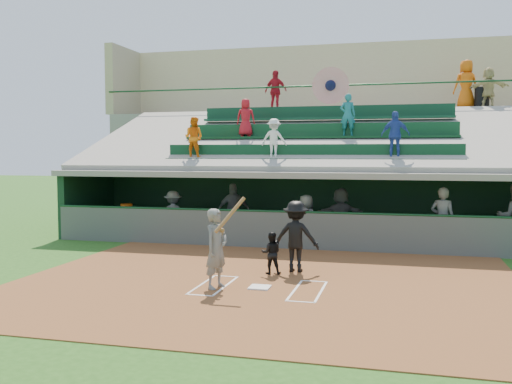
% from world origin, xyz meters
% --- Properties ---
extents(ground, '(100.00, 100.00, 0.00)m').
position_xyz_m(ground, '(0.00, 0.00, 0.00)').
color(ground, '#225116').
rests_on(ground, ground).
extents(dirt_slab, '(11.00, 9.00, 0.02)m').
position_xyz_m(dirt_slab, '(0.00, 0.50, 0.01)').
color(dirt_slab, brown).
rests_on(dirt_slab, ground).
extents(home_plate, '(0.43, 0.43, 0.03)m').
position_xyz_m(home_plate, '(0.00, 0.00, 0.04)').
color(home_plate, white).
rests_on(home_plate, dirt_slab).
extents(batters_box_chalk, '(2.65, 1.85, 0.01)m').
position_xyz_m(batters_box_chalk, '(0.00, 0.00, 0.02)').
color(batters_box_chalk, white).
rests_on(batters_box_chalk, dirt_slab).
extents(dugout_floor, '(16.00, 3.50, 0.04)m').
position_xyz_m(dugout_floor, '(0.00, 6.75, 0.02)').
color(dugout_floor, gray).
rests_on(dugout_floor, ground).
extents(concourse_slab, '(20.00, 3.00, 4.60)m').
position_xyz_m(concourse_slab, '(0.00, 13.50, 2.30)').
color(concourse_slab, gray).
rests_on(concourse_slab, ground).
extents(grandstand, '(20.40, 10.40, 7.80)m').
position_xyz_m(grandstand, '(-0.01, 10.51, 2.26)').
color(grandstand, '#4E534E').
rests_on(grandstand, ground).
extents(batter_at_plate, '(0.92, 0.78, 1.95)m').
position_xyz_m(batter_at_plate, '(-0.88, -0.23, 0.87)').
color(batter_at_plate, '#5A5D58').
rests_on(batter_at_plate, dirt_slab).
extents(catcher, '(0.55, 0.47, 0.99)m').
position_xyz_m(catcher, '(-0.08, 1.43, 0.51)').
color(catcher, black).
rests_on(catcher, dirt_slab).
extents(home_umpire, '(1.11, 0.65, 1.70)m').
position_xyz_m(home_umpire, '(0.44, 1.86, 0.87)').
color(home_umpire, black).
rests_on(home_umpire, dirt_slab).
extents(dugout_bench, '(14.43, 2.75, 0.44)m').
position_xyz_m(dugout_bench, '(-0.21, 7.90, 0.26)').
color(dugout_bench, '#956336').
rests_on(dugout_bench, dugout_floor).
extents(white_table, '(0.84, 0.63, 0.73)m').
position_xyz_m(white_table, '(-5.99, 5.88, 0.41)').
color(white_table, white).
rests_on(white_table, dugout_floor).
extents(water_cooler, '(0.39, 0.39, 0.39)m').
position_xyz_m(water_cooler, '(-6.05, 5.81, 0.97)').
color(water_cooler, '#D4540C').
rests_on(water_cooler, white_table).
extents(dugout_player_a, '(1.15, 0.90, 1.57)m').
position_xyz_m(dugout_player_a, '(-4.42, 5.93, 0.83)').
color(dugout_player_a, '#5B5E58').
rests_on(dugout_player_a, dugout_floor).
extents(dugout_player_b, '(1.16, 0.86, 1.83)m').
position_xyz_m(dugout_player_b, '(-2.50, 6.47, 0.95)').
color(dugout_player_b, '#5C5E59').
rests_on(dugout_player_b, dugout_floor).
extents(dugout_player_c, '(0.90, 0.78, 1.56)m').
position_xyz_m(dugout_player_c, '(0.07, 5.56, 0.82)').
color(dugout_player_c, '#51544F').
rests_on(dugout_player_c, dugout_floor).
extents(dugout_player_d, '(1.67, 1.11, 1.73)m').
position_xyz_m(dugout_player_d, '(1.02, 6.52, 0.90)').
color(dugout_player_d, '#565853').
rests_on(dugout_player_d, dugout_floor).
extents(dugout_player_e, '(0.77, 0.61, 1.86)m').
position_xyz_m(dugout_player_e, '(4.03, 5.48, 0.97)').
color(dugout_player_e, '#545752').
rests_on(dugout_player_e, dugout_floor).
extents(trash_bin, '(0.56, 0.56, 0.85)m').
position_xyz_m(trash_bin, '(5.90, 12.73, 5.02)').
color(trash_bin, black).
rests_on(trash_bin, concourse_slab).
extents(concourse_staff_a, '(1.09, 0.68, 1.72)m').
position_xyz_m(concourse_staff_a, '(-2.32, 12.14, 5.46)').
color(concourse_staff_a, '#A91320').
rests_on(concourse_staff_a, concourse_slab).
extents(concourse_staff_b, '(1.11, 0.88, 1.99)m').
position_xyz_m(concourse_staff_b, '(5.32, 12.97, 5.59)').
color(concourse_staff_b, '#D65B0C').
rests_on(concourse_staff_b, concourse_slab).
extents(concourse_staff_c, '(1.54, 0.88, 1.58)m').
position_xyz_m(concourse_staff_c, '(6.10, 12.45, 5.39)').
color(concourse_staff_c, tan).
rests_on(concourse_staff_c, concourse_slab).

